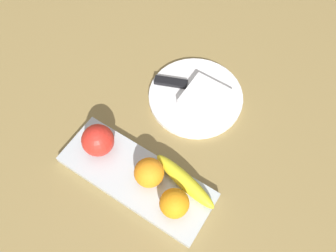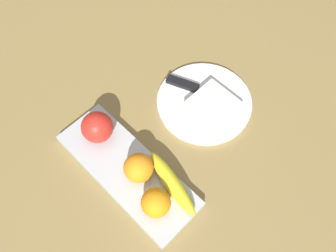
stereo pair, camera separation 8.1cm
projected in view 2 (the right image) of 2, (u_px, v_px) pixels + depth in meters
name	position (u px, v px, depth m)	size (l,w,h in m)	color
ground_plane	(119.00, 156.00, 0.83)	(2.40, 2.40, 0.00)	olive
fruit_tray	(127.00, 170.00, 0.80)	(0.37, 0.14, 0.02)	#B5BEC4
apple	(99.00, 126.00, 0.81)	(0.08, 0.08, 0.08)	red
banana	(172.00, 183.00, 0.76)	(0.18, 0.04, 0.04)	yellow
orange_near_apple	(140.00, 166.00, 0.76)	(0.07, 0.07, 0.07)	orange
orange_near_banana	(156.00, 203.00, 0.72)	(0.07, 0.07, 0.07)	orange
dinner_plate	(204.00, 102.00, 0.90)	(0.25, 0.25, 0.01)	white
folded_napkin	(214.00, 105.00, 0.87)	(0.11, 0.11, 0.02)	white
knife	(188.00, 86.00, 0.91)	(0.18, 0.09, 0.01)	silver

